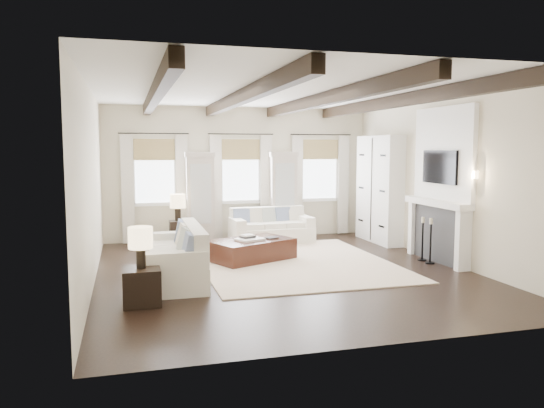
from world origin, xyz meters
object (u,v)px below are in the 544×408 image
object	(u,v)px
sofa_back	(271,228)
side_table_back	(178,233)
ottoman	(251,250)
side_table_front	(142,286)
sofa_left	(176,259)

from	to	relation	value
sofa_back	side_table_back	distance (m)	2.15
ottoman	side_table_front	bearing A→B (deg)	-155.61
sofa_back	ottoman	bearing A→B (deg)	-116.43
sofa_back	side_table_front	size ratio (longest dim) A/B	3.71
ottoman	sofa_back	bearing A→B (deg)	38.89
side_table_front	side_table_back	size ratio (longest dim) A/B	0.90
side_table_back	sofa_back	bearing A→B (deg)	-2.24
sofa_left	side_table_back	size ratio (longest dim) A/B	3.75
sofa_back	side_table_back	bearing A→B (deg)	177.76
sofa_left	sofa_back	bearing A→B (deg)	51.41
side_table_front	ottoman	bearing A→B (deg)	49.07
ottoman	side_table_back	world-z (taller)	side_table_back
sofa_back	side_table_front	world-z (taller)	sofa_back
sofa_back	side_table_back	size ratio (longest dim) A/B	3.34
side_table_front	side_table_back	distance (m)	4.53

